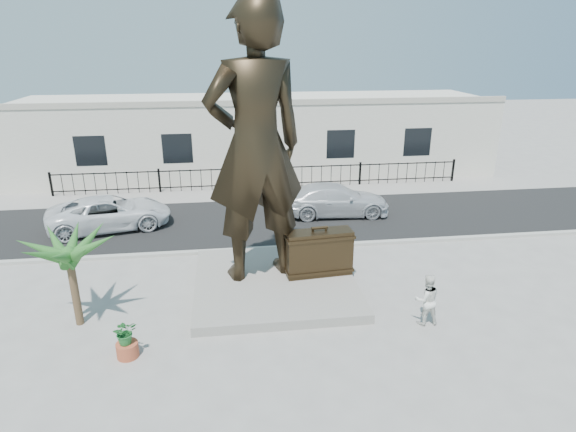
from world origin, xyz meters
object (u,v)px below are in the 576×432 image
at_px(suitcase, 319,253).
at_px(statue, 255,146).
at_px(tourist, 426,300).
at_px(car_white, 110,213).

bearing_deg(suitcase, statue, 166.14).
relative_size(tourist, car_white, 0.30).
height_order(statue, car_white, statue).
bearing_deg(tourist, car_white, -40.34).
xyz_separation_m(suitcase, tourist, (2.55, -2.91, -0.30)).
relative_size(suitcase, car_white, 0.43).
distance_m(suitcase, car_white, 9.99).
xyz_separation_m(statue, tourist, (4.56, -3.21, -3.86)).
bearing_deg(tourist, statue, -35.31).
bearing_deg(statue, car_white, -58.65).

